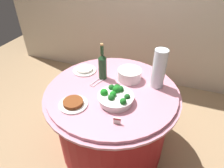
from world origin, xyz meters
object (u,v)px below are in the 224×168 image
(decorative_fruit_vase, at_px, (159,70))
(food_plate_stir_fry, at_px, (73,103))
(label_placard_front, at_px, (117,121))
(broccoli_bowl, at_px, (116,97))
(plate_stack, at_px, (129,75))
(serving_tongs, at_px, (97,82))
(wine_bottle, at_px, (102,66))
(food_plate_rice, at_px, (85,70))

(decorative_fruit_vase, distance_m, food_plate_stir_fry, 0.74)
(decorative_fruit_vase, relative_size, label_placard_front, 6.18)
(broccoli_bowl, relative_size, decorative_fruit_vase, 0.82)
(plate_stack, relative_size, food_plate_stir_fry, 0.95)
(serving_tongs, relative_size, label_placard_front, 3.02)
(decorative_fruit_vase, relative_size, serving_tongs, 2.05)
(plate_stack, distance_m, wine_bottle, 0.25)
(decorative_fruit_vase, height_order, food_plate_rice, decorative_fruit_vase)
(decorative_fruit_vase, bearing_deg, broccoli_bowl, -129.87)
(food_plate_stir_fry, bearing_deg, plate_stack, 58.03)
(food_plate_stir_fry, bearing_deg, label_placard_front, -9.94)
(plate_stack, xyz_separation_m, food_plate_stir_fry, (-0.30, -0.48, -0.03))
(broccoli_bowl, xyz_separation_m, serving_tongs, (-0.24, 0.18, -0.04))
(wine_bottle, height_order, label_placard_front, wine_bottle)
(serving_tongs, bearing_deg, food_plate_stir_fry, -98.01)
(plate_stack, relative_size, wine_bottle, 0.62)
(serving_tongs, bearing_deg, wine_bottle, 75.92)
(food_plate_stir_fry, bearing_deg, wine_bottle, 80.75)
(broccoli_bowl, height_order, label_placard_front, broccoli_bowl)
(label_placard_front, bearing_deg, food_plate_stir_fry, 170.06)
(broccoli_bowl, distance_m, plate_stack, 0.33)
(plate_stack, xyz_separation_m, decorative_fruit_vase, (0.25, -0.01, 0.11))
(food_plate_rice, distance_m, food_plate_stir_fry, 0.49)
(wine_bottle, xyz_separation_m, food_plate_stir_fry, (-0.07, -0.42, -0.11))
(serving_tongs, relative_size, food_plate_stir_fry, 0.75)
(plate_stack, distance_m, food_plate_stir_fry, 0.57)
(food_plate_rice, bearing_deg, plate_stack, 1.66)
(label_placard_front, bearing_deg, food_plate_rice, 133.99)
(plate_stack, xyz_separation_m, label_placard_front, (0.07, -0.55, -0.02))
(wine_bottle, bearing_deg, food_plate_rice, 166.95)
(serving_tongs, distance_m, food_plate_stir_fry, 0.34)
(wine_bottle, bearing_deg, broccoli_bowl, -50.78)
(wine_bottle, bearing_deg, decorative_fruit_vase, 5.79)
(wine_bottle, bearing_deg, serving_tongs, -104.08)
(wine_bottle, distance_m, food_plate_rice, 0.24)
(plate_stack, distance_m, decorative_fruit_vase, 0.27)
(decorative_fruit_vase, relative_size, food_plate_stir_fry, 1.55)
(decorative_fruit_vase, height_order, serving_tongs, decorative_fruit_vase)
(plate_stack, relative_size, decorative_fruit_vase, 0.62)
(decorative_fruit_vase, bearing_deg, wine_bottle, -174.21)
(serving_tongs, bearing_deg, food_plate_rice, 144.82)
(plate_stack, bearing_deg, serving_tongs, -150.08)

